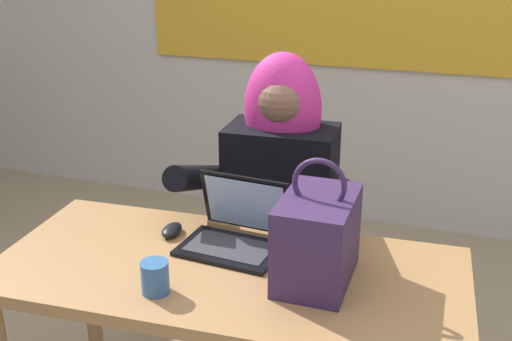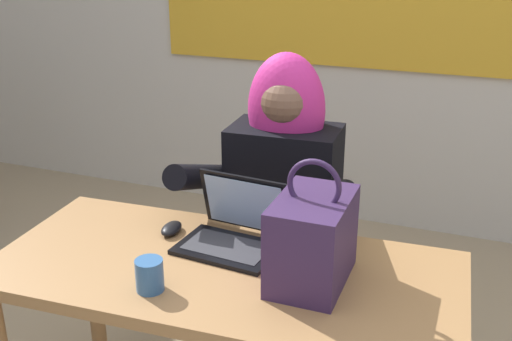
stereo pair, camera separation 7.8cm
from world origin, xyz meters
name	(u,v)px [view 2 (the right image)]	position (x,y,z in m)	size (l,w,h in m)	color
desk_main	(224,293)	(0.02, 0.10, 0.62)	(1.47, 0.73, 0.72)	#A37547
chair_at_desk	(287,231)	(0.00, 0.79, 0.51)	(0.42, 0.42, 0.91)	black
person_costumed	(278,191)	(0.00, 0.66, 0.74)	(0.61, 0.62, 1.26)	black
laptop	(234,230)	(-0.01, 0.24, 0.76)	(0.34, 0.29, 0.22)	black
computer_mouse	(171,228)	(-0.24, 0.24, 0.73)	(0.06, 0.10, 0.03)	black
handbag	(312,239)	(0.29, 0.12, 0.85)	(0.20, 0.30, 0.38)	#38234C
coffee_mug	(150,275)	(-0.12, -0.10, 0.76)	(0.08, 0.08, 0.10)	#336099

